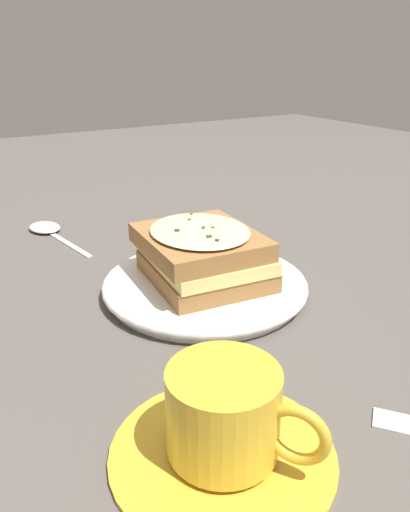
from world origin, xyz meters
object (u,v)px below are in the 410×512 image
Objects in this scene: dinner_plate at (205,285)px; spoon at (47,229)px; sandwich at (203,254)px; teacup_with_saucer at (225,424)px.

dinner_plate is 1.34× the size of spoon.
spoon is (-0.29, -0.10, -0.04)m from sandwich.
dinner_plate is 0.04m from sandwich.
teacup_with_saucer reaches higher than spoon.
sandwich reaches higher than dinner_plate.
spoon is at bearing -162.11° from sandwich.
sandwich is at bearing 119.98° from teacup_with_saucer.
teacup_with_saucer is (0.22, -0.11, -0.02)m from sandwich.
sandwich is 0.25m from teacup_with_saucer.
dinner_plate is at bearing -80.98° from spoon.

